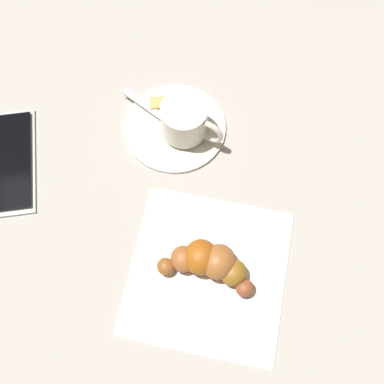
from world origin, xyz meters
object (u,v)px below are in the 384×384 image
(napkin, at_px, (208,272))
(cell_phone, at_px, (8,162))
(espresso_cup, at_px, (186,120))
(sugar_packet, at_px, (176,102))
(teaspoon, at_px, (174,125))
(croissant, at_px, (209,263))
(saucer, at_px, (177,126))

(napkin, distance_m, cell_phone, 0.30)
(espresso_cup, bearing_deg, sugar_packet, 14.21)
(teaspoon, xyz_separation_m, cell_phone, (-0.04, 0.22, -0.01))
(sugar_packet, distance_m, croissant, 0.23)
(saucer, bearing_deg, espresso_cup, -129.81)
(sugar_packet, bearing_deg, saucer, 88.52)
(saucer, distance_m, espresso_cup, 0.03)
(napkin, relative_size, croissant, 1.59)
(saucer, distance_m, cell_phone, 0.23)
(saucer, relative_size, napkin, 0.73)
(saucer, bearing_deg, sugar_packet, -0.23)
(teaspoon, bearing_deg, espresso_cup, -115.19)
(espresso_cup, relative_size, teaspoon, 0.74)
(saucer, height_order, espresso_cup, espresso_cup)
(sugar_packet, bearing_deg, espresso_cup, 102.97)
(napkin, bearing_deg, cell_phone, 56.73)
(saucer, height_order, croissant, croissant)
(cell_phone, bearing_deg, sugar_packet, -72.51)
(croissant, bearing_deg, sugar_packet, 6.56)
(saucer, xyz_separation_m, croissant, (-0.19, -0.03, 0.01))
(teaspoon, relative_size, cell_phone, 0.68)
(teaspoon, xyz_separation_m, sugar_packet, (0.04, -0.00, 0.00))
(napkin, height_order, cell_phone, cell_phone)
(espresso_cup, height_order, napkin, espresso_cup)
(teaspoon, distance_m, napkin, 0.20)
(napkin, bearing_deg, sugar_packet, 6.14)
(napkin, xyz_separation_m, croissant, (0.01, -0.00, 0.02))
(espresso_cup, relative_size, croissant, 0.68)
(teaspoon, relative_size, sugar_packet, 1.69)
(sugar_packet, relative_size, napkin, 0.34)
(sugar_packet, height_order, cell_phone, sugar_packet)
(espresso_cup, height_order, croissant, espresso_cup)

